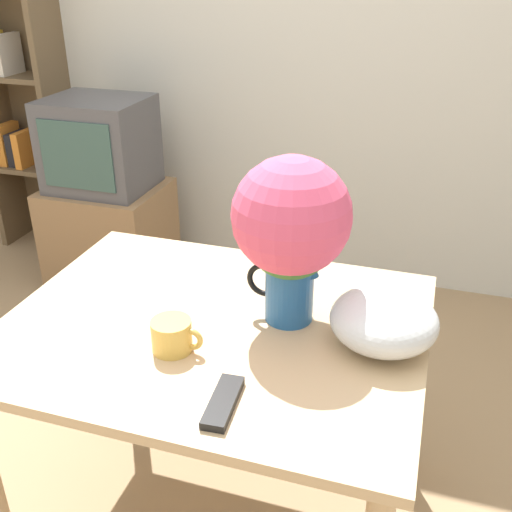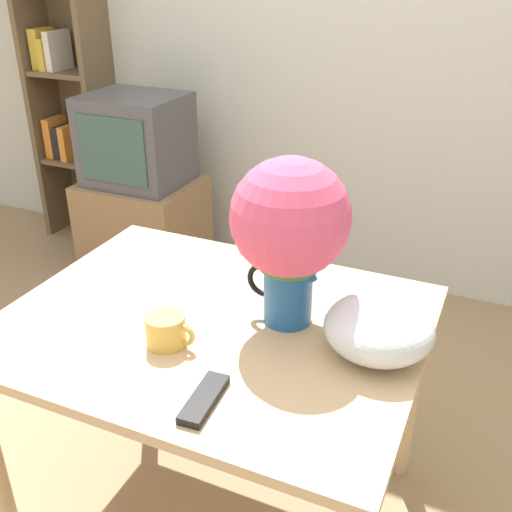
{
  "view_description": "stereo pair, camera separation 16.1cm",
  "coord_description": "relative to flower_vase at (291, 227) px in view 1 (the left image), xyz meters",
  "views": [
    {
      "loc": [
        0.71,
        -1.12,
        1.63
      ],
      "look_at": [
        0.28,
        0.24,
        0.9
      ],
      "focal_mm": 42.0,
      "sensor_mm": 36.0,
      "label": 1
    },
    {
      "loc": [
        0.86,
        -1.07,
        1.63
      ],
      "look_at": [
        0.28,
        0.24,
        0.9
      ],
      "focal_mm": 42.0,
      "sensor_mm": 36.0,
      "label": 2
    }
  ],
  "objects": [
    {
      "name": "white_bowl",
      "position": [
        0.26,
        -0.05,
        -0.2
      ],
      "size": [
        0.28,
        0.28,
        0.14
      ],
      "color": "silver",
      "rests_on": "table"
    },
    {
      "name": "bookshelf",
      "position": [
        -1.97,
        1.52,
        -0.04
      ],
      "size": [
        0.47,
        0.27,
        1.77
      ],
      "color": "brown",
      "rests_on": "ground_plane"
    },
    {
      "name": "table",
      "position": [
        -0.19,
        -0.08,
        -0.38
      ],
      "size": [
        1.14,
        0.9,
        0.72
      ],
      "color": "tan",
      "rests_on": "ground_plane"
    },
    {
      "name": "coffee_mug",
      "position": [
        -0.24,
        -0.23,
        -0.23
      ],
      "size": [
        0.14,
        0.1,
        0.08
      ],
      "color": "gold",
      "rests_on": "table"
    },
    {
      "name": "flower_vase",
      "position": [
        0.0,
        0.0,
        0.0
      ],
      "size": [
        0.31,
        0.31,
        0.46
      ],
      "color": "#235B9E",
      "rests_on": "table"
    },
    {
      "name": "remote_control",
      "position": [
        -0.05,
        -0.4,
        -0.27
      ],
      "size": [
        0.07,
        0.18,
        0.02
      ],
      "color": "black",
      "rests_on": "table"
    },
    {
      "name": "tv_set",
      "position": [
        -1.28,
        1.17,
        -0.22
      ],
      "size": [
        0.49,
        0.42,
        0.45
      ],
      "color": "#4C4C51",
      "rests_on": "tv_stand"
    },
    {
      "name": "wall_back",
      "position": [
        -0.38,
        1.66,
        0.3
      ],
      "size": [
        8.0,
        0.05,
        2.6
      ],
      "color": "silver",
      "rests_on": "ground_plane"
    },
    {
      "name": "tv_stand",
      "position": [
        -1.28,
        1.17,
        -0.72
      ],
      "size": [
        0.58,
        0.49,
        0.55
      ],
      "color": "#8E6B47",
      "rests_on": "ground_plane"
    }
  ]
}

